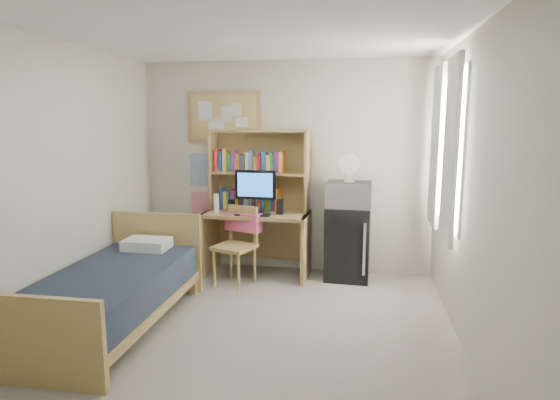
% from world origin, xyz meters
% --- Properties ---
extents(floor, '(3.60, 4.20, 0.02)m').
position_xyz_m(floor, '(0.00, 0.00, -0.01)').
color(floor, gray).
rests_on(floor, ground).
extents(ceiling, '(3.60, 4.20, 0.02)m').
position_xyz_m(ceiling, '(0.00, 0.00, 2.60)').
color(ceiling, white).
rests_on(ceiling, wall_back).
extents(wall_back, '(3.60, 0.04, 2.60)m').
position_xyz_m(wall_back, '(0.00, 2.10, 1.30)').
color(wall_back, beige).
rests_on(wall_back, floor).
extents(wall_front, '(3.60, 0.04, 2.60)m').
position_xyz_m(wall_front, '(0.00, -2.10, 1.30)').
color(wall_front, beige).
rests_on(wall_front, floor).
extents(wall_left, '(0.04, 4.20, 2.60)m').
position_xyz_m(wall_left, '(-1.80, 0.00, 1.30)').
color(wall_left, beige).
rests_on(wall_left, floor).
extents(wall_right, '(0.04, 4.20, 2.60)m').
position_xyz_m(wall_right, '(1.80, 0.00, 1.30)').
color(wall_right, beige).
rests_on(wall_right, floor).
extents(window_unit, '(0.10, 1.40, 1.70)m').
position_xyz_m(window_unit, '(1.75, 1.20, 1.60)').
color(window_unit, white).
rests_on(window_unit, wall_right).
extents(curtain_left, '(0.04, 0.55, 1.70)m').
position_xyz_m(curtain_left, '(1.72, 0.80, 1.60)').
color(curtain_left, white).
rests_on(curtain_left, wall_right).
extents(curtain_right, '(0.04, 0.55, 1.70)m').
position_xyz_m(curtain_right, '(1.72, 1.60, 1.60)').
color(curtain_right, white).
rests_on(curtain_right, wall_right).
extents(bulletin_board, '(0.94, 0.03, 0.64)m').
position_xyz_m(bulletin_board, '(-0.78, 2.08, 1.92)').
color(bulletin_board, tan).
rests_on(bulletin_board, wall_back).
extents(poster_wave, '(0.30, 0.01, 0.42)m').
position_xyz_m(poster_wave, '(-1.10, 2.09, 1.25)').
color(poster_wave, '#285DA0').
rests_on(poster_wave, wall_back).
extents(poster_japan, '(0.28, 0.01, 0.36)m').
position_xyz_m(poster_japan, '(-1.10, 2.09, 0.78)').
color(poster_japan, '#C72344').
rests_on(poster_japan, wall_back).
extents(desk, '(1.27, 0.67, 0.78)m').
position_xyz_m(desk, '(-0.30, 1.77, 0.39)').
color(desk, tan).
rests_on(desk, floor).
extents(desk_chair, '(0.58, 0.58, 0.90)m').
position_xyz_m(desk_chair, '(-0.48, 1.38, 0.45)').
color(desk_chair, tan).
rests_on(desk_chair, floor).
extents(mini_fridge, '(0.54, 0.54, 0.88)m').
position_xyz_m(mini_fridge, '(0.80, 1.82, 0.44)').
color(mini_fridge, black).
rests_on(mini_fridge, floor).
extents(bed, '(0.97, 1.95, 0.54)m').
position_xyz_m(bed, '(-1.28, 0.07, 0.27)').
color(bed, '#1A212F').
rests_on(bed, floor).
extents(hutch, '(1.22, 0.35, 0.99)m').
position_xyz_m(hutch, '(-0.29, 1.92, 1.28)').
color(hutch, tan).
rests_on(hutch, desk).
extents(monitor, '(0.49, 0.06, 0.52)m').
position_xyz_m(monitor, '(-0.30, 1.71, 1.04)').
color(monitor, black).
rests_on(monitor, desk).
extents(keyboard, '(0.42, 0.15, 0.02)m').
position_xyz_m(keyboard, '(-0.30, 1.57, 0.79)').
color(keyboard, black).
rests_on(keyboard, desk).
extents(speaker_left, '(0.07, 0.07, 0.16)m').
position_xyz_m(speaker_left, '(-0.60, 1.72, 0.86)').
color(speaker_left, black).
rests_on(speaker_left, desk).
extents(speaker_right, '(0.08, 0.08, 0.18)m').
position_xyz_m(speaker_right, '(0.00, 1.70, 0.87)').
color(speaker_right, black).
rests_on(speaker_right, desk).
extents(water_bottle, '(0.07, 0.07, 0.22)m').
position_xyz_m(water_bottle, '(-0.78, 1.69, 0.89)').
color(water_bottle, white).
rests_on(water_bottle, desk).
extents(hoodie, '(0.47, 0.28, 0.22)m').
position_xyz_m(hoodie, '(-0.41, 1.57, 0.70)').
color(hoodie, '#E15581').
rests_on(hoodie, desk_chair).
extents(microwave, '(0.53, 0.41, 0.30)m').
position_xyz_m(microwave, '(0.80, 1.80, 1.02)').
color(microwave, silver).
rests_on(microwave, mini_fridge).
extents(desk_fan, '(0.25, 0.25, 0.30)m').
position_xyz_m(desk_fan, '(0.80, 1.80, 1.32)').
color(desk_fan, white).
rests_on(desk_fan, microwave).
extents(pillow, '(0.46, 0.32, 0.11)m').
position_xyz_m(pillow, '(-1.28, 0.82, 0.59)').
color(pillow, white).
rests_on(pillow, bed).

